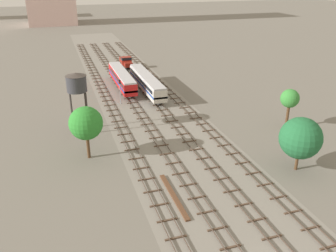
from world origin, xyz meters
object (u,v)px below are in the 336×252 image
Objects in this scene: water_tower at (76,83)px; signal_post_nearest at (120,88)px; diesel_railcar_left_near at (122,78)px; shunter_loco_centre_left_mid at (126,61)px; passenger_coach_centre_left_nearest at (147,81)px.

signal_post_nearest is at bearing 52.16° from water_tower.
diesel_railcar_left_near is at bearing 77.21° from signal_post_nearest.
diesel_railcar_left_near is 19.09m from shunter_loco_centre_left_mid.
shunter_loco_centre_left_mid is at bearing 75.52° from diesel_railcar_left_near.
passenger_coach_centre_left_nearest is at bearing -90.00° from shunter_loco_centre_left_mid.
water_tower reaches higher than shunter_loco_centre_left_mid.
water_tower is 15.88m from signal_post_nearest.
water_tower is at bearing -127.84° from signal_post_nearest.
diesel_railcar_left_near reaches higher than shunter_loco_centre_left_mid.
signal_post_nearest is at bearing -141.10° from passenger_coach_centre_left_nearest.
passenger_coach_centre_left_nearest is 4.15× the size of signal_post_nearest.
water_tower is at bearing -111.83° from shunter_loco_centre_left_mid.
passenger_coach_centre_left_nearest is 9.23m from signal_post_nearest.
signal_post_nearest is at bearing -102.79° from diesel_railcar_left_near.
water_tower is (-16.35, -17.61, 6.02)m from passenger_coach_centre_left_nearest.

